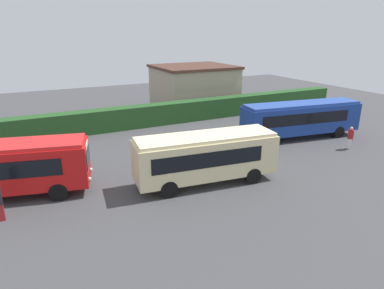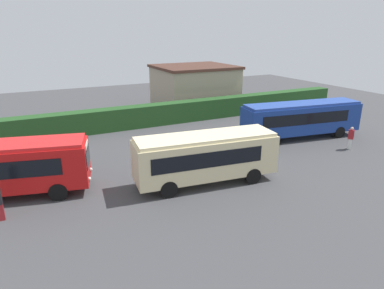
# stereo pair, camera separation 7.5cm
# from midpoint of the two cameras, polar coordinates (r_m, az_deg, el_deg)

# --- Properties ---
(ground_plane) EXTENTS (76.32, 76.32, 0.00)m
(ground_plane) POSITION_cam_midpoint_polar(r_m,az_deg,el_deg) (22.02, -1.52, -4.88)
(ground_plane) COLOR #424244
(bus_red) EXTENTS (8.87, 4.48, 3.10)m
(bus_red) POSITION_cam_midpoint_polar(r_m,az_deg,el_deg) (21.04, -28.78, -3.24)
(bus_red) COLOR red
(bus_red) RESTS_ON ground_plane
(bus_cream) EXTENTS (8.84, 3.46, 3.05)m
(bus_cream) POSITION_cam_midpoint_polar(r_m,az_deg,el_deg) (20.06, 2.46, -1.89)
(bus_cream) COLOR beige
(bus_cream) RESTS_ON ground_plane
(bus_blue) EXTENTS (10.74, 3.86, 3.07)m
(bus_blue) POSITION_cam_midpoint_polar(r_m,az_deg,el_deg) (30.14, 18.19, 4.34)
(bus_blue) COLOR navy
(bus_blue) RESTS_ON ground_plane
(person_center) EXTENTS (0.42, 0.46, 1.88)m
(person_center) POSITION_cam_midpoint_polar(r_m,az_deg,el_deg) (21.38, -4.96, -2.77)
(person_center) COLOR black
(person_center) RESTS_ON ground_plane
(person_right) EXTENTS (0.47, 0.40, 1.76)m
(person_right) POSITION_cam_midpoint_polar(r_m,az_deg,el_deg) (22.60, -1.33, -1.68)
(person_right) COLOR olive
(person_right) RESTS_ON ground_plane
(person_far) EXTENTS (0.46, 0.47, 1.81)m
(person_far) POSITION_cam_midpoint_polar(r_m,az_deg,el_deg) (28.81, 25.44, 1.09)
(person_far) COLOR silver
(person_far) RESTS_ON ground_plane
(hedge_row) EXTENTS (50.16, 1.54, 2.04)m
(hedge_row) POSITION_cam_midpoint_polar(r_m,az_deg,el_deg) (32.33, -10.58, 4.53)
(hedge_row) COLOR #234C21
(hedge_row) RESTS_ON ground_plane
(depot_building) EXTENTS (8.87, 7.97, 4.92)m
(depot_building) POSITION_cam_midpoint_polar(r_m,az_deg,el_deg) (40.66, 0.46, 9.85)
(depot_building) COLOR tan
(depot_building) RESTS_ON ground_plane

